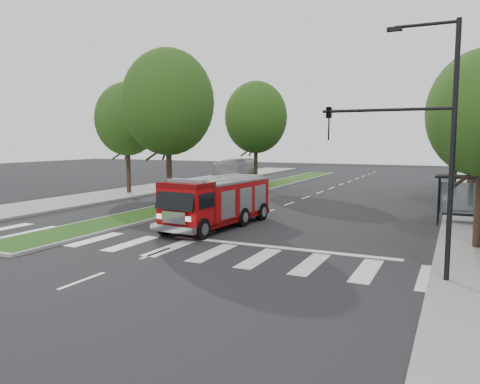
% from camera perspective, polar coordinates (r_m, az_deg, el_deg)
% --- Properties ---
extents(ground, '(140.00, 140.00, 0.00)m').
position_cam_1_polar(ground, '(22.21, -4.22, -5.25)').
color(ground, black).
rests_on(ground, ground).
extents(sidewalk_left, '(5.00, 80.00, 0.15)m').
position_cam_1_polar(sidewalk_left, '(38.63, -15.79, -0.42)').
color(sidewalk_left, gray).
rests_on(sidewalk_left, ground).
extents(median, '(3.00, 50.00, 0.15)m').
position_cam_1_polar(median, '(40.79, 0.82, 0.17)').
color(median, gray).
rests_on(median, ground).
extents(bus_shelter, '(3.20, 1.60, 2.61)m').
position_cam_1_polar(bus_shelter, '(27.22, 26.09, 0.60)').
color(bus_shelter, black).
rests_on(bus_shelter, ground).
extents(tree_right_mid, '(5.60, 5.60, 9.72)m').
position_cam_1_polar(tree_right_mid, '(33.03, 26.85, 9.19)').
color(tree_right_mid, black).
rests_on(tree_right_mid, ground).
extents(tree_right_far, '(5.00, 5.00, 8.73)m').
position_cam_1_polar(tree_right_far, '(42.99, 26.43, 7.52)').
color(tree_right_far, black).
rests_on(tree_right_far, ground).
extents(tree_median_near, '(5.80, 5.80, 10.16)m').
position_cam_1_polar(tree_median_near, '(30.12, -8.78, 10.75)').
color(tree_median_near, black).
rests_on(tree_median_near, ground).
extents(tree_median_far, '(5.60, 5.60, 9.72)m').
position_cam_1_polar(tree_median_far, '(42.43, 1.96, 9.07)').
color(tree_median_far, black).
rests_on(tree_median_far, ground).
extents(tree_left_mid, '(5.20, 5.20, 9.16)m').
position_cam_1_polar(tree_left_mid, '(39.64, -13.59, 8.63)').
color(tree_left_mid, black).
rests_on(tree_left_mid, ground).
extents(streetlight_right_near, '(4.08, 0.22, 8.00)m').
position_cam_1_polar(streetlight_right_near, '(15.50, 21.29, 6.70)').
color(streetlight_right_near, black).
rests_on(streetlight_right_near, ground).
extents(streetlight_right_far, '(2.11, 0.20, 8.00)m').
position_cam_1_polar(streetlight_right_far, '(38.96, 24.76, 5.79)').
color(streetlight_right_far, black).
rests_on(streetlight_right_far, ground).
extents(fire_engine, '(2.89, 7.88, 2.68)m').
position_cam_1_polar(fire_engine, '(23.96, -2.74, -1.27)').
color(fire_engine, '#620506').
rests_on(fire_engine, ground).
extents(city_bus, '(4.53, 9.90, 2.69)m').
position_cam_1_polar(city_bus, '(44.52, -0.48, 2.32)').
color(city_bus, '#B1B0B5').
rests_on(city_bus, ground).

